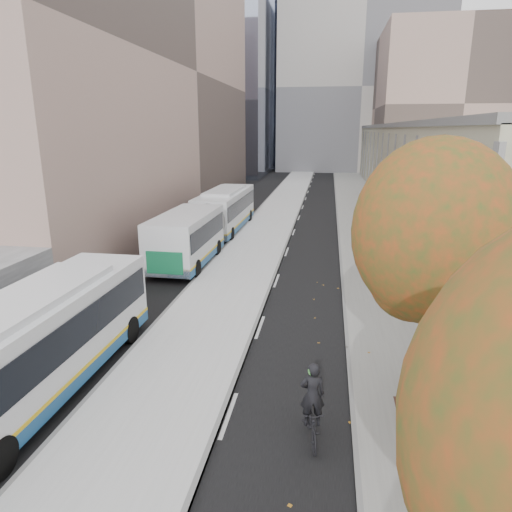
# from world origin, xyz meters

# --- Properties ---
(bus_platform) EXTENTS (4.25, 150.00, 0.15)m
(bus_platform) POSITION_xyz_m (-3.88, 35.00, 0.07)
(bus_platform) COLOR #B7B7B7
(bus_platform) RESTS_ON ground
(sidewalk) EXTENTS (4.75, 150.00, 0.08)m
(sidewalk) POSITION_xyz_m (4.12, 35.00, 0.04)
(sidewalk) COLOR gray
(sidewalk) RESTS_ON ground
(building_tan) EXTENTS (18.00, 92.00, 8.00)m
(building_tan) POSITION_xyz_m (15.50, 64.00, 4.00)
(building_tan) COLOR #9F9B7F
(building_tan) RESTS_ON ground
(building_midrise) EXTENTS (24.00, 46.00, 25.00)m
(building_midrise) POSITION_xyz_m (-22.50, 41.00, 12.50)
(building_midrise) COLOR #A28175
(building_midrise) RESTS_ON ground
(building_far_block) EXTENTS (30.00, 18.00, 30.00)m
(building_far_block) POSITION_xyz_m (6.00, 96.00, 15.00)
(building_far_block) COLOR gray
(building_far_block) RESTS_ON ground
(tree_c) EXTENTS (4.20, 4.20, 7.28)m
(tree_c) POSITION_xyz_m (3.60, 13.00, 5.25)
(tree_c) COLOR black
(tree_c) RESTS_ON sidewalk
(bus_far) EXTENTS (2.99, 18.60, 3.09)m
(bus_far) POSITION_xyz_m (-7.13, 31.74, 1.69)
(bus_far) COLOR silver
(bus_far) RESTS_ON ground
(cyclist) EXTENTS (0.78, 1.79, 2.22)m
(cyclist) POSITION_xyz_m (0.69, 11.29, 0.82)
(cyclist) COLOR black
(cyclist) RESTS_ON ground
(distant_car) EXTENTS (2.06, 4.06, 1.33)m
(distant_car) POSITION_xyz_m (-7.74, 45.66, 0.66)
(distant_car) COLOR silver
(distant_car) RESTS_ON ground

